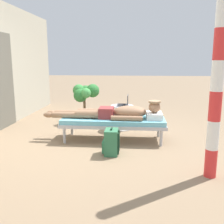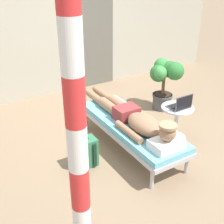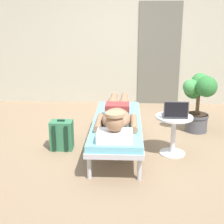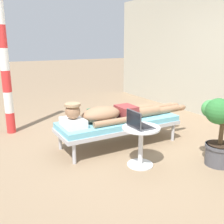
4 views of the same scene
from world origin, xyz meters
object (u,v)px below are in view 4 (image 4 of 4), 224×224
object	(u,v)px
lounge_chair	(119,124)
side_table	(141,139)
person_reclining	(115,113)
backpack	(96,121)
porch_post	(4,59)
potted_plant	(223,122)
laptop	(138,123)

from	to	relation	value
lounge_chair	side_table	bearing A→B (deg)	-9.42
person_reclining	side_table	bearing A→B (deg)	-3.87
person_reclining	side_table	xyz separation A→B (m)	(0.74, -0.05, -0.16)
backpack	porch_post	xyz separation A→B (m)	(-0.68, -1.33, 1.08)
lounge_chair	backpack	world-z (taller)	backpack
lounge_chair	side_table	size ratio (longest dim) A/B	3.64
side_table	porch_post	distance (m)	2.67
lounge_chair	porch_post	xyz separation A→B (m)	(-1.44, -1.36, 0.93)
potted_plant	porch_post	distance (m)	3.49
person_reclining	backpack	bearing A→B (deg)	176.77
backpack	potted_plant	world-z (taller)	potted_plant
laptop	potted_plant	xyz separation A→B (m)	(0.50, 0.94, 0.01)
person_reclining	porch_post	world-z (taller)	porch_post
side_table	lounge_chair	bearing A→B (deg)	170.58
backpack	porch_post	bearing A→B (deg)	-117.17
laptop	person_reclining	bearing A→B (deg)	172.21
lounge_chair	laptop	bearing A→B (deg)	-13.22
lounge_chair	potted_plant	bearing A→B (deg)	31.67
laptop	backpack	xyz separation A→B (m)	(-1.49, 0.14, -0.39)
side_table	laptop	bearing A→B (deg)	-90.00
side_table	laptop	xyz separation A→B (m)	(0.00, -0.05, 0.23)
porch_post	side_table	bearing A→B (deg)	29.66
potted_plant	person_reclining	bearing A→B (deg)	-145.97
lounge_chair	potted_plant	xyz separation A→B (m)	(1.24, 0.77, 0.24)
person_reclining	potted_plant	size ratio (longest dim) A/B	2.36
lounge_chair	potted_plant	size ratio (longest dim) A/B	2.07
person_reclining	laptop	world-z (taller)	laptop
lounge_chair	backpack	size ratio (longest dim) A/B	4.49
lounge_chair	laptop	world-z (taller)	laptop
potted_plant	porch_post	bearing A→B (deg)	-141.51
backpack	lounge_chair	bearing A→B (deg)	2.31
backpack	potted_plant	bearing A→B (deg)	21.78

